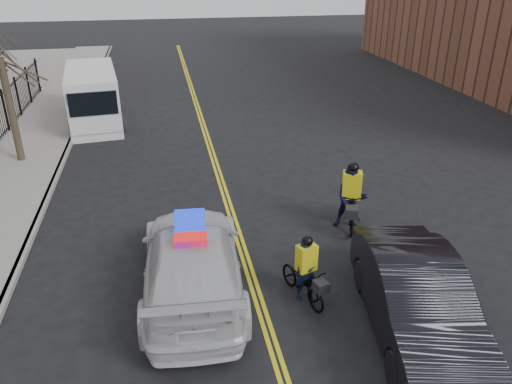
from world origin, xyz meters
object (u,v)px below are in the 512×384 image
Objects in this scene: dark_sedan at (417,300)px; cargo_van at (93,98)px; police_cruiser at (192,261)px; cyclist_near at (306,277)px; cyclist_far at (350,202)px.

cargo_van reaches higher than dark_sedan.
police_cruiser is 2.76m from cyclist_near.
cargo_van is at bearing 125.70° from dark_sedan.
cargo_van is at bearing 94.24° from cyclist_near.
cyclist_near is (2.62, -0.81, -0.26)m from police_cruiser.
cyclist_near is at bearing -108.04° from cyclist_far.
cargo_van is 16.66m from cyclist_near.
police_cruiser is 15.06m from cargo_van.
cyclist_near is at bearing 165.68° from police_cruiser.
cyclist_far is at bearing -151.70° from police_cruiser.
cargo_van reaches higher than police_cruiser.
cyclist_far reaches higher than dark_sedan.
police_cruiser is 0.93× the size of cargo_van.
police_cruiser is 3.23× the size of cyclist_near.
cyclist_far is (8.56, -12.27, -0.43)m from cargo_van.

